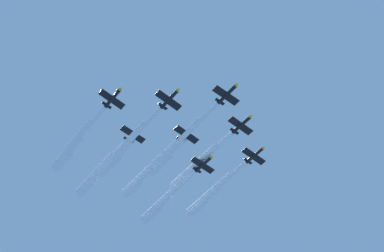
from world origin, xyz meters
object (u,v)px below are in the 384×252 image
object	(u,v)px
jet_port_mid	(146,174)
jet_starboard_outer	(163,201)
jet_starboard_inner	(123,149)
jet_port_outer	(74,145)
jet_trail_port	(97,173)
jet_lead	(175,146)
jet_starboard_mid	(211,194)
jet_port_inner	(196,166)

from	to	relation	value
jet_port_mid	jet_starboard_outer	size ratio (longest dim) A/B	0.99
jet_starboard_inner	jet_port_mid	bearing A→B (deg)	45.61
jet_port_outer	jet_trail_port	distance (m)	16.17
jet_lead	jet_starboard_mid	world-z (taller)	jet_starboard_mid
jet_port_mid	jet_port_inner	bearing A→B (deg)	-23.68
jet_starboard_mid	jet_lead	bearing A→B (deg)	-131.38
jet_port_mid	jet_starboard_mid	bearing A→B (deg)	15.94
jet_starboard_inner	jet_port_mid	world-z (taller)	jet_port_mid
jet_port_mid	jet_starboard_mid	size ratio (longest dim) A/B	0.96
jet_starboard_outer	jet_starboard_inner	bearing A→B (deg)	-130.80
jet_lead	jet_port_mid	xyz separation A→B (m)	(-4.74, 16.87, -0.37)
jet_port_mid	jet_lead	bearing A→B (deg)	-74.32
jet_starboard_mid	jet_port_outer	distance (m)	53.42
jet_trail_port	jet_port_outer	bearing A→B (deg)	-130.95
jet_starboard_inner	jet_starboard_outer	xyz separation A→B (m)	(21.44, 24.85, 0.34)
jet_starboard_outer	jet_trail_port	xyz separation A→B (m)	(-25.81, -6.97, 1.19)
jet_port_inner	jet_trail_port	bearing A→B (deg)	155.81
jet_port_mid	jet_trail_port	bearing A→B (deg)	155.29
jet_port_outer	jet_trail_port	xyz separation A→B (m)	(10.60, 12.21, -0.29)
jet_port_inner	jet_starboard_mid	size ratio (longest dim) A/B	0.98
jet_starboard_inner	jet_starboard_mid	distance (m)	41.34
jet_lead	jet_starboard_inner	distance (m)	16.56
jet_port_outer	jet_port_inner	bearing A→B (deg)	-2.10
jet_port_inner	jet_starboard_mid	xyz separation A→B (m)	(10.72, 14.26, 0.39)
jet_port_inner	jet_starboard_outer	bearing A→B (deg)	102.88
jet_port_mid	jet_trail_port	distance (m)	16.65
jet_port_inner	jet_starboard_outer	world-z (taller)	jet_port_inner
jet_lead	jet_starboard_mid	distance (m)	32.54
jet_starboard_outer	jet_trail_port	size ratio (longest dim) A/B	1.02
jet_port_inner	jet_starboard_inner	xyz separation A→B (m)	(-26.18, -4.16, -2.51)
jet_lead	jet_port_mid	bearing A→B (deg)	105.68
jet_port_mid	jet_trail_port	xyz separation A→B (m)	(-15.07, 6.94, 1.36)
jet_port_mid	jet_trail_port	size ratio (longest dim) A/B	1.01
jet_starboard_mid	jet_trail_port	size ratio (longest dim) A/B	1.05
jet_port_outer	jet_starboard_outer	bearing A→B (deg)	27.78
jet_starboard_outer	jet_port_mid	bearing A→B (deg)	-127.66
jet_starboard_mid	jet_trail_port	xyz separation A→B (m)	(-41.27, -0.54, -1.37)
jet_port_inner	jet_lead	bearing A→B (deg)	-136.76
jet_starboard_inner	jet_trail_port	world-z (taller)	jet_trail_port
jet_lead	jet_starboard_outer	world-z (taller)	jet_lead
jet_port_inner	jet_starboard_inner	distance (m)	26.62
jet_starboard_inner	jet_trail_port	distance (m)	18.46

